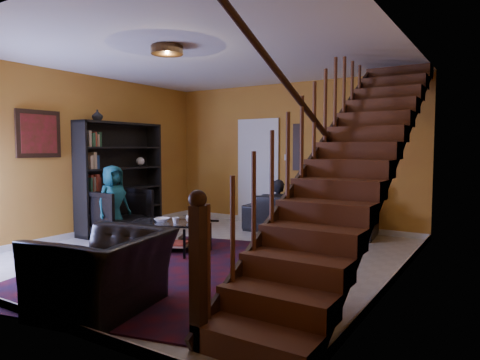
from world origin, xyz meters
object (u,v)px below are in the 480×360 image
object	(u,v)px
armchair_left	(117,213)
armchair_right	(104,272)
bookshelf	(121,179)
coffee_table	(169,234)
sofa	(310,214)

from	to	relation	value
armchair_left	armchair_right	size ratio (longest dim) A/B	0.81
armchair_left	bookshelf	bearing A→B (deg)	44.48
coffee_table	armchair_left	bearing A→B (deg)	167.83
coffee_table	sofa	bearing A→B (deg)	63.26
armchair_left	armchair_right	xyz separation A→B (m)	(2.52, -2.43, -0.05)
sofa	coffee_table	xyz separation A→B (m)	(-1.22, -2.43, -0.09)
armchair_right	coffee_table	bearing A→B (deg)	-163.97
armchair_right	coffee_table	world-z (taller)	armchair_right
sofa	armchair_left	xyz separation A→B (m)	(-2.68, -2.12, 0.08)
bookshelf	armchair_left	xyz separation A→B (m)	(0.35, -0.42, -0.55)
bookshelf	armchair_right	world-z (taller)	bookshelf
bookshelf	armchair_right	size ratio (longest dim) A/B	1.76
bookshelf	armchair_left	size ratio (longest dim) A/B	2.17
sofa	bookshelf	bearing A→B (deg)	23.56
bookshelf	coffee_table	distance (m)	2.08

